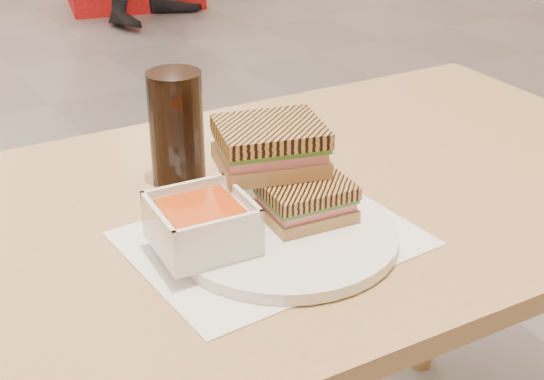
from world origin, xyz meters
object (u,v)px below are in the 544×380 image
soup_bowl (202,226)px  panini_lower (306,200)px  main_table (294,261)px  plate (285,235)px  cola_glass (177,128)px

soup_bowl → panini_lower: soup_bowl is taller
main_table → plate: bearing=-129.9°
main_table → soup_bowl: bearing=-157.0°
main_table → cola_glass: size_ratio=7.54×
main_table → cola_glass: bearing=135.1°
plate → cola_glass: 0.24m
cola_glass → soup_bowl: bearing=-109.1°
cola_glass → panini_lower: bearing=-70.7°
panini_lower → cola_glass: size_ratio=0.72×
plate → panini_lower: size_ratio=2.37×
plate → cola_glass: bearing=98.3°
cola_glass → main_table: bearing=-44.9°
main_table → soup_bowl: 0.26m
main_table → panini_lower: (-0.05, -0.09, 0.16)m
panini_lower → cola_glass: cola_glass is taller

